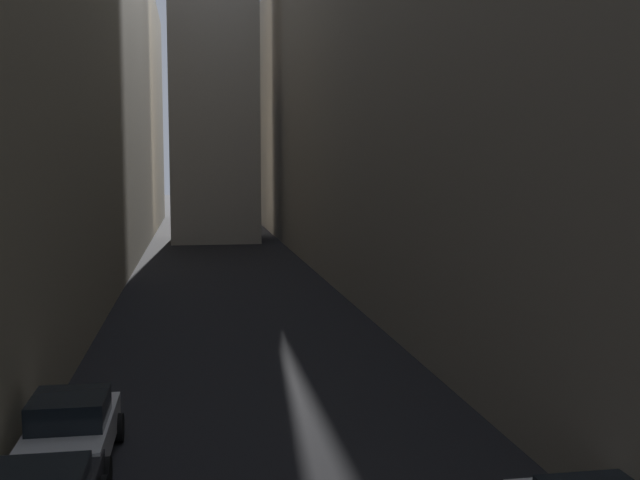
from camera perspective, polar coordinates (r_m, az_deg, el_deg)
The scene contains 3 objects.
ground_plane at distance 41.72m, azimuth -7.01°, elevation -3.28°, with size 264.00×264.00×0.00m, color black.
building_block_right at distance 45.69m, azimuth 8.42°, elevation 12.53°, with size 13.22×108.00×23.93m, color gray.
parked_car_left_far at distance 17.32m, azimuth -18.37°, elevation -13.56°, with size 1.90×3.95×1.60m.
Camera 1 is at (-1.72, 6.81, 6.40)m, focal length 42.18 mm.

